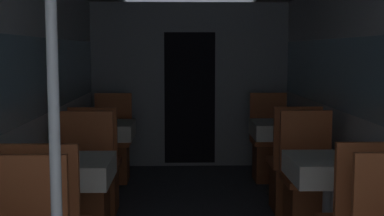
% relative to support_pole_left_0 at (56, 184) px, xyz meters
% --- Properties ---
extents(wall_left, '(0.05, 8.48, 2.07)m').
position_rel_support_pole_left_0_xyz_m(wall_left, '(-0.70, 1.97, 0.03)').
color(wall_left, silver).
rests_on(wall_left, ground_plane).
extents(wall_right, '(0.05, 8.48, 2.07)m').
position_rel_support_pole_left_0_xyz_m(wall_right, '(1.83, 1.97, 0.03)').
color(wall_right, silver).
rests_on(wall_right, ground_plane).
extents(bulkhead_far, '(2.48, 0.09, 2.07)m').
position_rel_support_pole_left_0_xyz_m(bulkhead_far, '(0.56, 5.03, -0.00)').
color(bulkhead_far, gray).
rests_on(bulkhead_far, ground_plane).
extents(support_pole_left_0, '(0.04, 0.04, 2.07)m').
position_rel_support_pole_left_0_xyz_m(support_pole_left_0, '(0.00, 0.00, 0.00)').
color(support_pole_left_0, silver).
rests_on(support_pole_left_0, ground_plane).
extents(dining_table_left_1, '(0.58, 0.58, 0.75)m').
position_rel_support_pole_left_0_xyz_m(dining_table_left_1, '(-0.33, 1.81, -0.42)').
color(dining_table_left_1, '#4C4C51').
rests_on(dining_table_left_1, ground_plane).
extents(chair_left_far_1, '(0.42, 0.42, 0.98)m').
position_rel_support_pole_left_0_xyz_m(chair_left_far_1, '(-0.33, 2.41, -0.73)').
color(chair_left_far_1, brown).
rests_on(chair_left_far_1, ground_plane).
extents(dining_table_left_2, '(0.58, 0.58, 0.75)m').
position_rel_support_pole_left_0_xyz_m(dining_table_left_2, '(-0.33, 3.62, -0.42)').
color(dining_table_left_2, '#4C4C51').
rests_on(dining_table_left_2, ground_plane).
extents(chair_left_near_2, '(0.42, 0.42, 0.98)m').
position_rel_support_pole_left_0_xyz_m(chair_left_near_2, '(-0.33, 3.03, -0.73)').
color(chair_left_near_2, brown).
rests_on(chair_left_near_2, ground_plane).
extents(chair_left_far_2, '(0.42, 0.42, 0.98)m').
position_rel_support_pole_left_0_xyz_m(chair_left_far_2, '(-0.33, 4.22, -0.73)').
color(chair_left_far_2, brown).
rests_on(chair_left_far_2, ground_plane).
extents(dining_table_right_1, '(0.58, 0.58, 0.75)m').
position_rel_support_pole_left_0_xyz_m(dining_table_right_1, '(1.46, 1.81, -0.42)').
color(dining_table_right_1, '#4C4C51').
rests_on(dining_table_right_1, ground_plane).
extents(chair_right_far_1, '(0.42, 0.42, 0.98)m').
position_rel_support_pole_left_0_xyz_m(chair_right_far_1, '(1.46, 2.41, -0.73)').
color(chair_right_far_1, brown).
rests_on(chair_right_far_1, ground_plane).
extents(dining_table_right_2, '(0.58, 0.58, 0.75)m').
position_rel_support_pole_left_0_xyz_m(dining_table_right_2, '(1.46, 3.62, -0.42)').
color(dining_table_right_2, '#4C4C51').
rests_on(dining_table_right_2, ground_plane).
extents(chair_right_near_2, '(0.42, 0.42, 0.98)m').
position_rel_support_pole_left_0_xyz_m(chair_right_near_2, '(1.46, 3.03, -0.73)').
color(chair_right_near_2, brown).
rests_on(chair_right_near_2, ground_plane).
extents(chair_right_far_2, '(0.42, 0.42, 0.98)m').
position_rel_support_pole_left_0_xyz_m(chair_right_far_2, '(1.46, 4.22, -0.73)').
color(chair_right_far_2, brown).
rests_on(chair_right_far_2, ground_plane).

